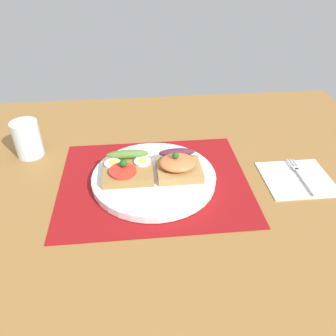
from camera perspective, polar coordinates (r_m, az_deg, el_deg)
ground_plane at (r=74.31cm, az=-2.31°, el=-3.28°), size 120.00×90.00×3.20cm
placemat at (r=73.24cm, az=-2.34°, el=-2.20°), size 39.80×32.61×0.30cm
plate at (r=72.68cm, az=-2.35°, el=-1.61°), size 26.18×26.18×1.57cm
sandwich_egg_tomato at (r=71.64cm, az=-6.77°, el=-0.26°), size 10.32×9.82×4.13cm
sandwich_salmon at (r=71.76cm, az=1.73°, el=0.44°), size 9.33×9.89×5.22cm
napkin at (r=78.86cm, az=20.69°, el=-1.59°), size 14.38×13.48×0.60cm
fork at (r=79.29cm, az=21.25°, el=-1.11°), size 1.62×13.02×0.32cm
drinking_glass at (r=86.30cm, az=-22.39°, el=4.50°), size 6.19×6.19×8.64cm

